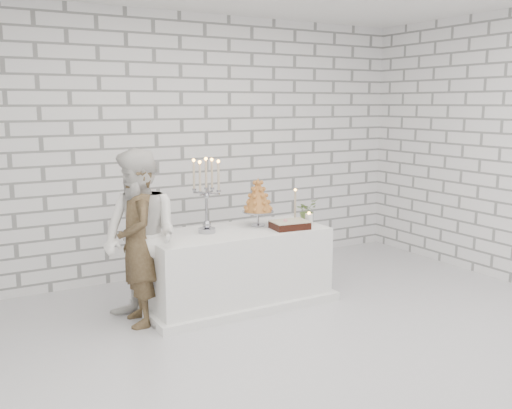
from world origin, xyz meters
name	(u,v)px	position (x,y,z in m)	size (l,w,h in m)	color
ground	(304,346)	(0.00, 0.00, 0.00)	(6.00, 5.00, 0.01)	silver
wall_back	(182,146)	(0.00, 2.50, 1.50)	(6.00, 0.01, 3.00)	white
cake_table	(236,267)	(0.01, 1.21, 0.38)	(1.80, 0.80, 0.75)	white
groom	(137,243)	(-1.01, 1.18, 0.75)	(0.55, 0.36, 1.51)	#46341F
bride	(141,238)	(-0.99, 1.15, 0.80)	(0.78, 0.61, 1.60)	white
candelabra	(206,195)	(-0.28, 1.26, 1.12)	(0.30, 0.30, 0.73)	#9A9BA4
croquembouche	(258,202)	(0.30, 1.28, 1.00)	(0.32, 0.32, 0.50)	#9D5B25
chocolate_cake	(290,225)	(0.51, 1.01, 0.79)	(0.36, 0.25, 0.08)	black
pillar_candle	(309,220)	(0.77, 1.04, 0.81)	(0.08, 0.08, 0.12)	white
extra_taper	(295,206)	(0.80, 1.34, 0.91)	(0.06, 0.06, 0.32)	beige
flowers	(307,211)	(0.85, 1.20, 0.87)	(0.22, 0.19, 0.25)	#536F3B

